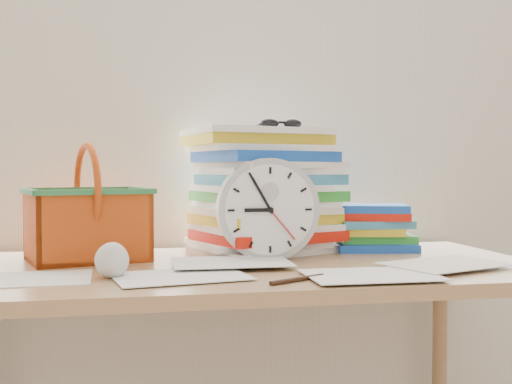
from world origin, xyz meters
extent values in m
cube|color=silver|center=(0.00, 2.00, 1.35)|extent=(4.00, 0.04, 2.70)
cube|color=white|center=(0.00, 1.98, 1.30)|extent=(2.40, 0.01, 2.50)
cube|color=#9F764A|center=(0.00, 1.60, 0.73)|extent=(1.40, 0.70, 0.03)
cylinder|color=#9F764A|center=(0.65, 1.90, 0.36)|extent=(0.04, 0.04, 0.72)
cylinder|color=#B6B6B6|center=(0.06, 1.66, 0.88)|extent=(0.25, 0.05, 0.25)
sphere|color=white|center=(-0.32, 1.47, 0.79)|extent=(0.07, 0.07, 0.07)
cylinder|color=black|center=(0.05, 1.34, 0.75)|extent=(0.13, 0.08, 0.01)
camera|label=1|loc=(-0.28, 0.10, 0.98)|focal=45.00mm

